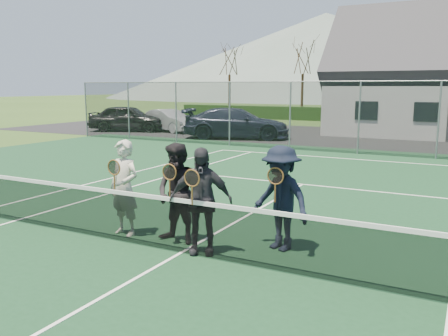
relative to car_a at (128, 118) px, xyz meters
The scene contains 18 objects.
ground 15.31m from the car_a, 10.63° to the left, with size 220.00×220.00×0.00m, color #2E4B1A.
court_surface 22.84m from the car_a, 48.82° to the right, with size 30.00×30.00×0.02m, color #14381E.
tarmac_carpark 11.41m from the car_a, 14.35° to the left, with size 40.00×12.00×0.01m, color black.
hedge_row 21.11m from the car_a, 44.61° to the left, with size 40.00×1.20×1.10m, color black.
hill_west 78.88m from the car_a, 97.30° to the left, with size 110.00×110.00×18.00m, color #576960.
car_a is the anchor object (origin of this frame).
car_b 2.60m from the car_a, 21.10° to the left, with size 1.46×4.18×1.38m, color gray.
car_c 7.93m from the car_a, ahead, with size 2.30×5.67×1.65m, color black.
court_markings 22.84m from the car_a, 48.82° to the right, with size 11.03×23.83×0.01m.
tennis_net 22.83m from the car_a, 48.82° to the right, with size 11.68×0.08×1.10m.
perimeter_fence 15.49m from the car_a, 13.76° to the right, with size 30.07×0.07×3.02m.
tree_a 16.61m from the car_a, 93.52° to the left, with size 3.20×3.20×7.77m.
tree_b 17.64m from the car_a, 69.15° to the left, with size 3.20×3.20×7.77m.
tree_c 23.77m from the car_a, 42.90° to the left, with size 3.20×3.20×7.77m.
player_a 21.58m from the car_a, 51.14° to the right, with size 0.70×0.53×1.80m.
player_b 22.26m from the car_a, 48.70° to the right, with size 0.92×0.75×1.80m.
player_c 22.88m from the car_a, 47.99° to the right, with size 1.14×0.82×1.80m.
player_d 23.08m from the car_a, 44.62° to the right, with size 1.32×1.04×1.80m.
Camera 1 is at (4.19, -6.41, 2.79)m, focal length 38.00 mm.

